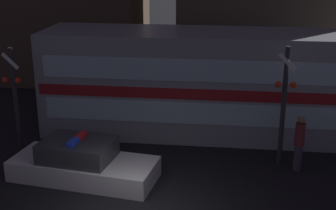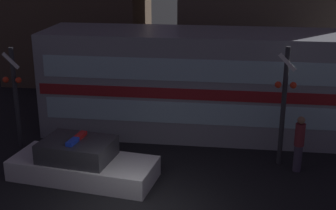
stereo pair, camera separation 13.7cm
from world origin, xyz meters
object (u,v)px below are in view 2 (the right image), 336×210
(train, at_px, (238,84))
(crossing_signal_near, at_px, (284,103))
(police_car, at_px, (82,163))
(pedestrian, at_px, (299,143))

(train, relative_size, crossing_signal_near, 3.70)
(police_car, bearing_deg, crossing_signal_near, 24.86)
(train, xyz_separation_m, crossing_signal_near, (1.41, -2.57, 0.16))
(police_car, xyz_separation_m, pedestrian, (6.59, 1.36, 0.45))
(train, relative_size, pedestrian, 7.88)
(police_car, height_order, pedestrian, pedestrian)
(train, distance_m, pedestrian, 3.71)
(train, height_order, pedestrian, train)
(pedestrian, xyz_separation_m, crossing_signal_near, (-0.51, 0.44, 1.16))
(train, distance_m, crossing_signal_near, 2.94)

